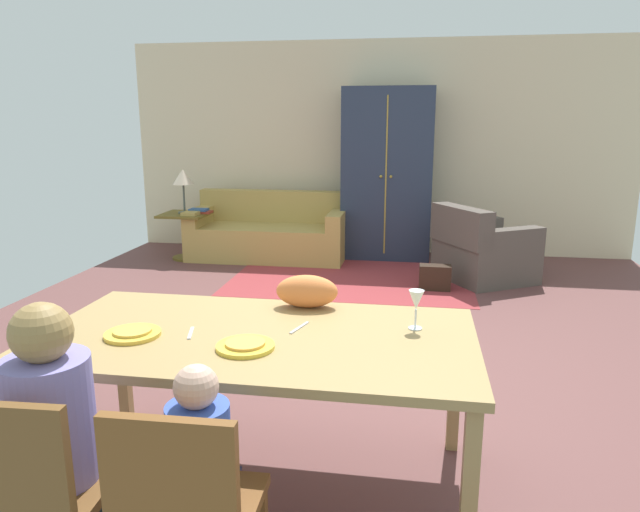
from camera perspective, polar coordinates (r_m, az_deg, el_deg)
ground_plane at (r=4.78m, az=2.35°, el=-7.90°), size 6.47×6.47×0.02m
back_wall at (r=7.75m, az=5.52°, el=10.43°), size 6.47×0.10×2.70m
dining_table at (r=2.71m, az=-6.17°, el=-8.79°), size 1.97×1.04×0.76m
plate_near_man at (r=2.77m, az=-17.85°, el=-7.27°), size 0.25×0.25×0.02m
pizza_near_man at (r=2.77m, az=-17.87°, el=-6.98°), size 0.17×0.17×0.01m
plate_near_child at (r=2.52m, az=-7.31°, el=-8.76°), size 0.25×0.25×0.02m
pizza_near_child at (r=2.52m, az=-7.32°, el=-8.45°), size 0.17×0.17×0.01m
wine_glass at (r=2.72m, az=9.39°, el=-4.42°), size 0.07×0.07×0.19m
fork at (r=2.73m, az=-12.52°, el=-7.36°), size 0.05×0.15×0.01m
knife at (r=2.74m, az=-2.03°, el=-7.01°), size 0.06×0.17×0.01m
dining_chair_man at (r=2.31m, az=-26.27°, el=-19.98°), size 0.44×0.44×0.87m
person_man at (r=2.43m, az=-23.97°, el=-17.52°), size 0.30×0.41×1.11m
dining_chair_child at (r=2.08m, az=-12.98°, el=-22.97°), size 0.43×0.43×0.87m
person_child at (r=2.24m, az=-11.21°, el=-21.75°), size 0.22×0.29×0.92m
cat at (r=3.01m, az=-1.35°, el=-3.46°), size 0.33×0.18×0.17m
area_rug at (r=6.46m, az=3.06°, el=-2.17°), size 2.60×1.80×0.01m
couch at (r=7.42m, az=-5.00°, el=2.16°), size 1.94×0.86×0.82m
armchair at (r=6.56m, az=15.54°, el=0.43°), size 1.18×1.18×0.82m
armoire at (r=7.37m, az=6.58°, el=7.93°), size 1.10×0.59×2.10m
side_table at (r=7.48m, az=-13.00°, el=2.55°), size 0.56×0.56×0.58m
table_lamp at (r=7.40m, az=-13.25°, el=7.37°), size 0.26×0.26×0.54m
book_lower at (r=7.41m, az=-11.38°, el=4.24°), size 0.22×0.16×0.03m
book_upper at (r=7.42m, az=-11.76°, el=4.45°), size 0.22×0.16×0.03m
handbag at (r=6.11m, az=11.17°, el=-2.08°), size 0.32×0.16×0.26m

